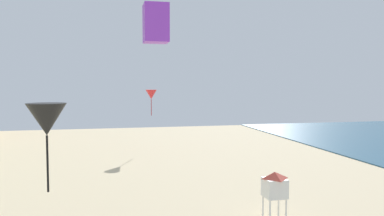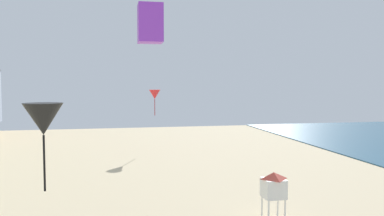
# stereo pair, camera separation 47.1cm
# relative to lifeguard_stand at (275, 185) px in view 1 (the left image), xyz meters

# --- Properties ---
(lifeguard_stand) EXTENTS (1.10, 1.10, 2.55)m
(lifeguard_stand) POSITION_rel_lifeguard_stand_xyz_m (0.00, 0.00, 0.00)
(lifeguard_stand) COLOR white
(lifeguard_stand) RESTS_ON ground
(kite_black_delta) EXTENTS (1.54, 1.54, 3.51)m
(kite_black_delta) POSITION_rel_lifeguard_stand_xyz_m (-10.88, -2.66, 3.93)
(kite_black_delta) COLOR black
(kite_purple_box) EXTENTS (0.85, 0.85, 1.34)m
(kite_purple_box) POSITION_rel_lifeguard_stand_xyz_m (-6.86, -4.87, 7.44)
(kite_purple_box) COLOR purple
(kite_red_delta) EXTENTS (1.27, 1.27, 2.90)m
(kite_red_delta) POSITION_rel_lifeguard_stand_xyz_m (-3.70, 24.20, 4.16)
(kite_red_delta) COLOR red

